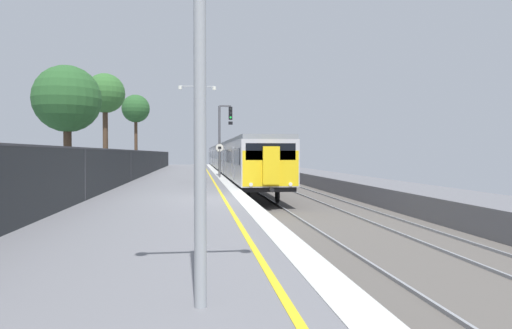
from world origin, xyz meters
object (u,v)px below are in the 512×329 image
Objects in this scene: platform_lamp_near at (200,36)px; background_tree_right at (136,110)px; signal_gantry at (223,132)px; speed_limit_sign at (220,156)px; background_tree_centre at (104,95)px; commuter_train_at_platform at (228,158)px; platform_lamp_mid at (197,126)px; background_tree_left at (69,101)px.

platform_lamp_near is 0.63× the size of background_tree_right.
speed_limit_sign is at bearing -98.83° from signal_gantry.
signal_gantry is at bearing 81.17° from speed_limit_sign.
background_tree_centre is at bearing -177.17° from signal_gantry.
background_tree_right is at bearing 89.36° from background_tree_centre.
commuter_train_at_platform is 7.74× the size of background_tree_centre.
signal_gantry is 1.06× the size of platform_lamp_near.
speed_limit_sign is 9.66m from background_tree_centre.
background_tree_centre is 0.93× the size of background_tree_right.
speed_limit_sign is at bearing -95.94° from commuter_train_at_platform.
platform_lamp_mid reaches higher than speed_limit_sign.
commuter_train_at_platform is 9.11× the size of background_tree_left.
speed_limit_sign is 0.32× the size of background_tree_centre.
platform_lamp_mid is at bearing -100.94° from speed_limit_sign.
platform_lamp_near is 19.38m from platform_lamp_mid.
background_tree_right is at bearing 89.39° from background_tree_left.
commuter_train_at_platform is at bearing 85.67° from platform_lamp_near.
commuter_train_at_platform is 11.53× the size of platform_lamp_near.
background_tree_centre is at bearing -90.64° from background_tree_right.
platform_lamp_mid is 0.83× the size of background_tree_left.
signal_gantry reaches higher than speed_limit_sign.
signal_gantry is at bearing 46.84° from background_tree_left.
background_tree_left is 9.08m from background_tree_centre.
platform_lamp_mid is (-1.95, -10.54, -0.17)m from signal_gantry.
background_tree_left reaches higher than commuter_train_at_platform.
background_tree_right is (-6.59, 46.22, 3.44)m from platform_lamp_near.
background_tree_right reaches higher than commuter_train_at_platform.
background_tree_left reaches higher than signal_gantry.
background_tree_right is at bearing 113.75° from speed_limit_sign.
platform_lamp_mid is at bearing -97.54° from commuter_train_at_platform.
background_tree_left is 0.85× the size of background_tree_centre.
speed_limit_sign is 0.38× the size of background_tree_left.
speed_limit_sign is at bearing 86.70° from platform_lamp_near.
signal_gantry reaches higher than commuter_train_at_platform.
speed_limit_sign is 0.48× the size of platform_lamp_near.
background_tree_right is at bearing 103.80° from platform_lamp_mid.
background_tree_left is (-8.81, -9.40, 1.18)m from signal_gantry.
background_tree_centre is (-6.78, 10.11, 2.80)m from platform_lamp_mid.
background_tree_centre is at bearing -122.77° from commuter_train_at_platform.
background_tree_left reaches higher than platform_lamp_near.
background_tree_left is at bearing -112.53° from commuter_train_at_platform.
signal_gantry is 1.00× the size of platform_lamp_mid.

